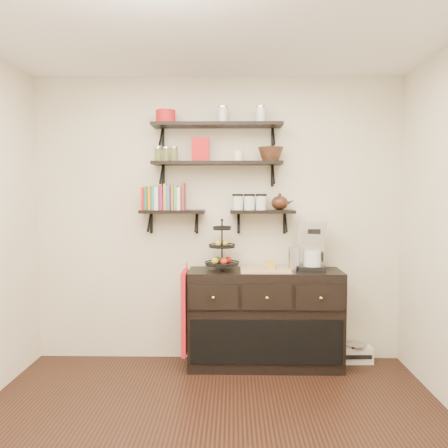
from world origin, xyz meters
TOP-DOWN VIEW (x-y plane):
  - ceiling at (0.00, 0.00)m, footprint 3.50×3.50m
  - back_wall at (0.00, 1.75)m, footprint 3.50×0.02m
  - shelf_top at (0.00, 1.62)m, footprint 1.20×0.27m
  - shelf_mid at (0.00, 1.62)m, footprint 1.20×0.27m
  - shelf_low_left at (-0.42, 1.63)m, footprint 0.60×0.25m
  - shelf_low_right at (0.42, 1.63)m, footprint 0.60×0.25m
  - cookbooks at (-0.47, 1.63)m, footprint 0.43×0.15m
  - glass_canisters at (0.30, 1.63)m, footprint 0.32×0.10m
  - sideboard at (0.44, 1.51)m, footprint 1.40×0.50m
  - fruit_stand at (0.05, 1.52)m, footprint 0.31×0.31m
  - candle at (0.49, 1.51)m, footprint 0.08×0.08m
  - coffee_maker at (0.87, 1.55)m, footprint 0.27×0.26m
  - thermal_carafe at (0.70, 1.49)m, footprint 0.11×0.11m
  - apron at (-0.29, 1.41)m, footprint 0.04×0.32m
  - radio at (1.32, 1.63)m, footprint 0.30×0.20m
  - recipe_box at (-0.15, 1.61)m, footprint 0.16×0.06m
  - walnut_bowl at (0.49, 1.61)m, footprint 0.24×0.24m
  - ramekins at (0.19, 1.61)m, footprint 0.09×0.09m
  - teapot at (0.58, 1.63)m, footprint 0.24×0.19m
  - red_pot at (-0.48, 1.61)m, footprint 0.18×0.18m

SIDE VIEW (x-z plane):
  - radio at x=1.32m, z-range 0.00..0.17m
  - sideboard at x=0.44m, z-range -0.01..0.91m
  - apron at x=-0.29m, z-range 0.16..0.91m
  - candle at x=0.49m, z-range 0.92..1.00m
  - thermal_carafe at x=0.70m, z-range 0.90..1.12m
  - fruit_stand at x=0.05m, z-range 0.83..1.28m
  - coffee_maker at x=0.87m, z-range 0.89..1.34m
  - back_wall at x=0.00m, z-range 0.00..2.70m
  - shelf_low_left at x=-0.42m, z-range 1.31..1.54m
  - shelf_low_right at x=0.42m, z-range 1.31..1.54m
  - glass_canisters at x=0.30m, z-range 1.45..1.58m
  - teapot at x=0.58m, z-range 1.45..1.61m
  - cookbooks at x=-0.47m, z-range 1.44..1.70m
  - shelf_mid at x=0.00m, z-range 1.77..2.00m
  - ramekins at x=0.19m, z-range 1.90..2.00m
  - walnut_bowl at x=0.49m, z-range 1.90..2.03m
  - recipe_box at x=-0.15m, z-range 1.90..2.12m
  - shelf_top at x=0.00m, z-range 2.12..2.35m
  - red_pot at x=-0.48m, z-range 2.25..2.37m
  - ceiling at x=0.00m, z-range 2.69..2.71m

